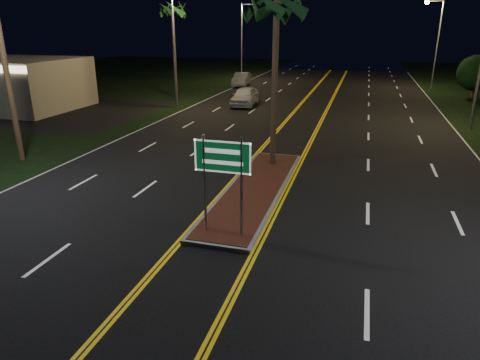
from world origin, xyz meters
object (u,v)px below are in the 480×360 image
(streetlight_left_far, at_px, (245,33))
(palm_left_far, at_px, (172,10))
(streetlight_left_mid, at_px, (178,36))
(shrub_far, at_px, (476,73))
(streetlight_right_mid, at_px, (480,39))
(median_island, at_px, (255,189))
(highway_sign, at_px, (223,166))
(palm_median, at_px, (277,5))
(streetlight_right_far, at_px, (435,34))
(car_near, at_px, (245,95))
(car_far, at_px, (242,78))

(streetlight_left_far, xyz_separation_m, palm_left_far, (-2.19, -16.00, 2.09))
(streetlight_left_mid, xyz_separation_m, shrub_far, (24.41, 12.00, -3.32))
(streetlight_right_mid, bearing_deg, median_island, -125.28)
(highway_sign, relative_size, palm_median, 0.39)
(highway_sign, bearing_deg, streetlight_left_far, 104.44)
(palm_median, bearing_deg, streetlight_left_mid, 128.17)
(median_island, distance_m, streetlight_right_far, 37.00)
(palm_left_far, xyz_separation_m, shrub_far, (26.60, 8.00, -5.41))
(shrub_far, distance_m, car_near, 21.83)
(highway_sign, xyz_separation_m, shrub_far, (13.80, 33.20, -0.07))
(highway_sign, height_order, streetlight_right_far, streetlight_right_far)
(median_island, xyz_separation_m, shrub_far, (13.80, 29.00, 2.25))
(streetlight_right_far, relative_size, shrub_far, 2.27)
(streetlight_left_mid, distance_m, palm_left_far, 5.01)
(highway_sign, distance_m, streetlight_right_mid, 22.18)
(car_near, bearing_deg, highway_sign, -78.60)
(streetlight_right_mid, bearing_deg, shrub_far, 77.18)
(streetlight_right_far, bearing_deg, palm_median, -108.62)
(car_near, bearing_deg, streetlight_right_far, 41.31)
(streetlight_left_far, xyz_separation_m, car_far, (1.11, -5.30, -4.81))
(shrub_far, relative_size, car_far, 0.78)
(palm_left_far, bearing_deg, streetlight_left_far, 82.22)
(streetlight_left_far, bearing_deg, streetlight_right_mid, -46.03)
(median_island, distance_m, streetlight_right_mid, 19.20)
(streetlight_right_mid, height_order, palm_median, streetlight_right_mid)
(highway_sign, bearing_deg, shrub_far, 67.43)
(median_island, relative_size, car_near, 1.87)
(shrub_far, bearing_deg, palm_median, -118.42)
(streetlight_right_far, xyz_separation_m, palm_left_far, (-23.41, -14.00, 2.09))
(car_far, bearing_deg, streetlight_right_mid, -44.54)
(streetlight_right_mid, relative_size, car_far, 1.77)
(streetlight_left_mid, distance_m, shrub_far, 27.40)
(median_island, height_order, highway_sign, highway_sign)
(highway_sign, relative_size, streetlight_left_far, 0.36)
(highway_sign, xyz_separation_m, streetlight_left_mid, (-10.61, 21.20, 3.25))
(palm_median, bearing_deg, highway_sign, -90.00)
(palm_left_far, relative_size, car_far, 1.73)
(streetlight_left_far, xyz_separation_m, streetlight_right_far, (21.23, -2.00, 0.00))
(median_island, relative_size, palm_left_far, 1.16)
(streetlight_right_far, relative_size, car_far, 1.77)
(streetlight_left_mid, distance_m, car_near, 7.21)
(median_island, xyz_separation_m, palm_median, (0.00, 3.50, 7.19))
(streetlight_right_mid, xyz_separation_m, palm_left_far, (-23.41, 6.00, 2.09))
(streetlight_left_far, bearing_deg, car_near, -74.56)
(streetlight_left_far, relative_size, streetlight_right_mid, 1.00)
(streetlight_left_mid, relative_size, shrub_far, 2.27)
(streetlight_right_mid, height_order, streetlight_right_far, same)
(streetlight_left_far, height_order, shrub_far, streetlight_left_far)
(streetlight_left_far, distance_m, palm_median, 35.18)
(shrub_far, bearing_deg, streetlight_left_mid, -153.82)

